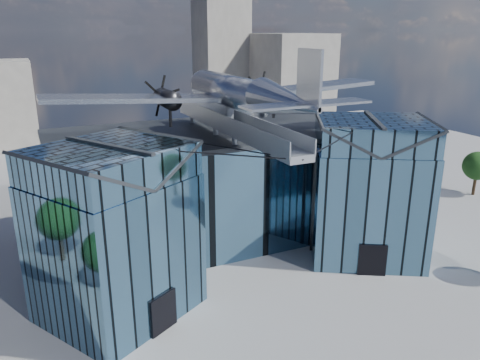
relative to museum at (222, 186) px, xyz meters
name	(u,v)px	position (x,y,z in m)	size (l,w,h in m)	color
ground_plane	(250,272)	(0.00, -5.82, -5.54)	(120.00, 120.00, 0.00)	gray
museum	(222,186)	(0.00, 0.00, 0.00)	(32.88, 24.50, 17.60)	#436B89
bg_towers	(126,83)	(1.45, 44.67, 4.47)	(77.00, 24.50, 26.00)	gray
tree_side_e	(477,166)	(32.12, -0.29, -2.01)	(3.68, 3.68, 5.22)	#302113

